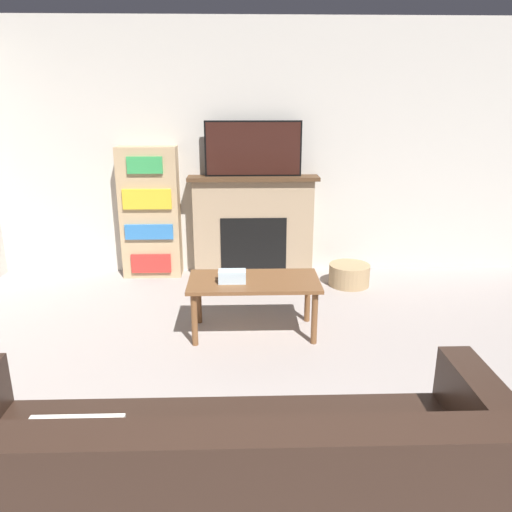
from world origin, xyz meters
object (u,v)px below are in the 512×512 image
(fireplace, at_px, (253,225))
(tv, at_px, (253,149))
(coffee_table, at_px, (254,287))
(bookshelf, at_px, (150,213))
(storage_basket, at_px, (349,275))
(couch, at_px, (222,505))

(fireplace, distance_m, tv, 0.84)
(coffee_table, relative_size, bookshelf, 0.76)
(bookshelf, relative_size, storage_basket, 3.33)
(coffee_table, bearing_deg, fireplace, 88.68)
(fireplace, distance_m, couch, 3.74)
(fireplace, height_order, tv, tv)
(couch, distance_m, storage_basket, 3.53)
(tv, xyz_separation_m, storage_basket, (1.01, -0.40, -1.28))
(couch, height_order, storage_basket, couch)
(fireplace, bearing_deg, storage_basket, -22.50)
(coffee_table, height_order, storage_basket, coffee_table)
(fireplace, xyz_separation_m, bookshelf, (-1.12, -0.02, 0.15))
(coffee_table, xyz_separation_m, bookshelf, (-1.09, 1.50, 0.30))
(couch, bearing_deg, fireplace, 86.53)
(tv, bearing_deg, bookshelf, -179.82)
(bookshelf, xyz_separation_m, storage_basket, (2.13, -0.39, -0.60))
(fireplace, relative_size, tv, 1.38)
(coffee_table, distance_m, storage_basket, 1.55)
(bookshelf, distance_m, storage_basket, 2.24)
(fireplace, xyz_separation_m, tv, (0.00, -0.02, 0.84))
(fireplace, relative_size, bookshelf, 0.99)
(coffee_table, bearing_deg, tv, 88.66)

